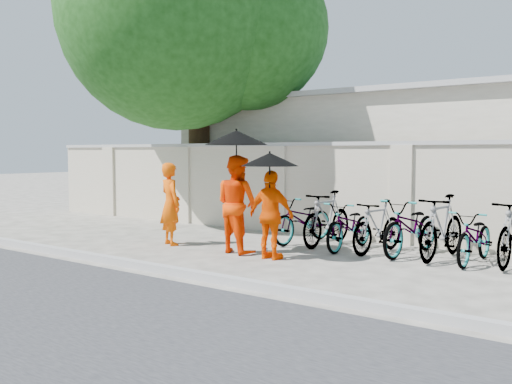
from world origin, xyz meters
The scene contains 17 objects.
ground centered at (0.00, 0.00, 0.00)m, with size 80.00×80.00×0.00m, color #B4ADA1.
kerb centered at (0.00, -1.70, 0.06)m, with size 40.00×0.16×0.12m, color #A3A3A3.
compound_wall centered at (1.00, 3.20, 1.00)m, with size 20.00×0.30×2.00m, color beige.
building_behind centered at (2.00, 7.00, 1.60)m, with size 14.00×6.00×3.20m, color beige.
shade_tree centered at (-3.66, 2.97, 5.10)m, with size 6.70×6.20×8.20m.
monk_left centered at (-1.72, 0.30, 0.82)m, with size 0.60×0.39×1.65m, color #F85502.
monk_center centered at (-0.09, 0.39, 0.90)m, with size 0.88×0.68×1.81m, color #FF3B00.
parasol_center centered at (-0.04, 0.31, 2.12)m, with size 1.16×1.16×1.23m.
monk_right centered at (0.80, 0.23, 0.77)m, with size 0.91×0.38×1.55m, color #FA5200.
parasol_right centered at (0.82, 0.15, 1.74)m, with size 0.99×0.99×0.97m.
bike_0 centered at (0.29, 2.10, 0.48)m, with size 0.64×1.84×0.97m, color #A5A5A5.
bike_1 centered at (0.87, 2.06, 0.55)m, with size 0.51×1.82×1.09m, color #A5A5A5.
bike_2 centered at (1.44, 1.92, 0.46)m, with size 0.61×1.75×0.92m, color #A5A5A5.
bike_3 centered at (2.02, 1.90, 0.49)m, with size 0.46×1.63×0.98m, color #A5A5A5.
bike_4 centered at (2.60, 2.07, 0.51)m, with size 0.68×1.95×1.03m, color #A5A5A5.
bike_5 centered at (3.18, 2.00, 0.56)m, with size 0.53×1.87×1.12m, color #A5A5A5.
bike_6 centered at (3.75, 1.95, 0.45)m, with size 0.60×1.71×0.90m, color #A5A5A5.
Camera 1 is at (6.44, -7.79, 1.86)m, focal length 40.00 mm.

